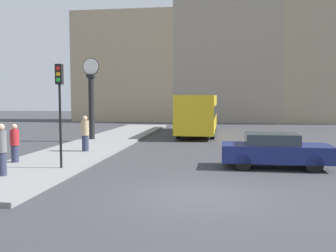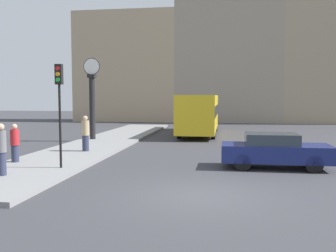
# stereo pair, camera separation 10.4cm
# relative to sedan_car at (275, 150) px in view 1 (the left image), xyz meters

# --- Properties ---
(ground_plane) EXTENTS (120.00, 120.00, 0.00)m
(ground_plane) POSITION_rel_sedan_car_xyz_m (-2.74, -4.63, -0.72)
(ground_plane) COLOR #38383D
(sidewalk_corner) EXTENTS (3.76, 26.72, 0.16)m
(sidewalk_corner) POSITION_rel_sedan_car_xyz_m (-9.29, 6.73, -0.64)
(sidewalk_corner) COLOR gray
(sidewalk_corner) RESTS_ON ground_plane
(building_row) EXTENTS (32.97, 5.00, 16.70)m
(building_row) POSITION_rel_sedan_car_xyz_m (-1.69, 27.77, 6.40)
(building_row) COLOR tan
(building_row) RESTS_ON ground_plane
(sedan_car) EXTENTS (4.26, 1.71, 1.40)m
(sedan_car) POSITION_rel_sedan_car_xyz_m (0.00, 0.00, 0.00)
(sedan_car) COLOR navy
(sedan_car) RESTS_ON ground_plane
(bus_distant) EXTENTS (2.61, 9.80, 2.97)m
(bus_distant) POSITION_rel_sedan_car_xyz_m (-3.91, 13.01, 0.97)
(bus_distant) COLOR gold
(bus_distant) RESTS_ON ground_plane
(traffic_light_near) EXTENTS (0.26, 0.24, 3.92)m
(traffic_light_near) POSITION_rel_sedan_car_xyz_m (-8.15, -1.97, 2.24)
(traffic_light_near) COLOR black
(traffic_light_near) RESTS_ON sidewalk_corner
(street_clock) EXTENTS (1.07, 0.47, 5.14)m
(street_clock) POSITION_rel_sedan_car_xyz_m (-10.35, 7.53, 1.94)
(street_clock) COLOR black
(street_clock) RESTS_ON sidewalk_corner
(pedestrian_grey_jacket) EXTENTS (0.33, 0.33, 1.79)m
(pedestrian_grey_jacket) POSITION_rel_sedan_car_xyz_m (-9.55, -3.60, 0.35)
(pedestrian_grey_jacket) COLOR #2D334C
(pedestrian_grey_jacket) RESTS_ON sidewalk_corner
(pedestrian_tan_coat) EXTENTS (0.38, 0.38, 1.76)m
(pedestrian_tan_coat) POSITION_rel_sedan_car_xyz_m (-8.84, 2.37, 0.32)
(pedestrian_tan_coat) COLOR #2D334C
(pedestrian_tan_coat) RESTS_ON sidewalk_corner
(pedestrian_red_top) EXTENTS (0.36, 0.36, 1.59)m
(pedestrian_red_top) POSITION_rel_sedan_car_xyz_m (-10.58, -1.06, 0.23)
(pedestrian_red_top) COLOR #2D334C
(pedestrian_red_top) RESTS_ON sidewalk_corner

